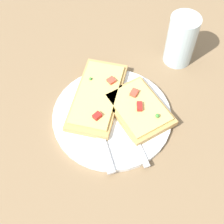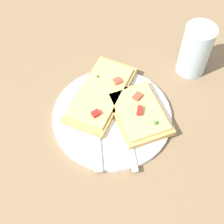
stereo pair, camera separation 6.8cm
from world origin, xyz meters
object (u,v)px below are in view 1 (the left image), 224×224
object	(u,v)px
knife	(101,137)
pizza_slice_corner	(139,109)
plate	(112,116)
fork	(125,117)
drinking_glass	(181,40)
pizza_slice_main	(97,96)

from	to	relation	value
knife	pizza_slice_corner	size ratio (longest dim) A/B	1.17
plate	fork	xyz separation A→B (m)	(-0.02, -0.03, 0.01)
pizza_slice_corner	drinking_glass	xyz separation A→B (m)	(0.14, -0.14, 0.04)
plate	fork	size ratio (longest dim) A/B	1.19
plate	fork	bearing A→B (deg)	-121.58
knife	drinking_glass	size ratio (longest dim) A/B	1.53
knife	fork	bearing A→B (deg)	-62.48
pizza_slice_corner	drinking_glass	world-z (taller)	drinking_glass
fork	plate	bearing A→B (deg)	53.13
plate	pizza_slice_corner	world-z (taller)	pizza_slice_corner
pizza_slice_main	knife	bearing A→B (deg)	-161.51
drinking_glass	knife	bearing A→B (deg)	127.23
pizza_slice_main	drinking_glass	bearing A→B (deg)	-42.88
pizza_slice_corner	pizza_slice_main	bearing A→B (deg)	-141.82
plate	drinking_glass	size ratio (longest dim) A/B	2.03
fork	pizza_slice_main	distance (m)	0.08
drinking_glass	pizza_slice_main	bearing A→B (deg)	109.74
knife	pizza_slice_corner	world-z (taller)	pizza_slice_corner
knife	pizza_slice_main	size ratio (longest dim) A/B	0.88
plate	pizza_slice_main	bearing A→B (deg)	22.88
fork	pizza_slice_main	world-z (taller)	pizza_slice_main
plate	pizza_slice_main	size ratio (longest dim) A/B	1.17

